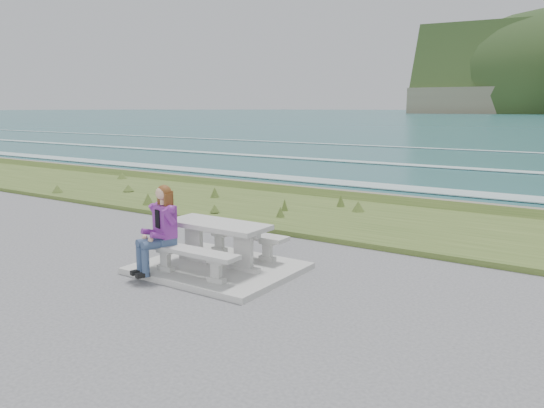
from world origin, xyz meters
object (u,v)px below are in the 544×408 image
object	(u,v)px
seated_woman	(157,241)
picnic_table	(218,232)
bench_seaward	(243,237)
bench_landward	(190,255)

from	to	relation	value
seated_woman	picnic_table	bearing A→B (deg)	72.14
bench_seaward	picnic_table	bearing A→B (deg)	-90.00
picnic_table	bench_seaward	world-z (taller)	picnic_table
bench_landward	seated_woman	world-z (taller)	seated_woman
bench_landward	seated_woman	bearing A→B (deg)	-167.63
bench_seaward	seated_woman	world-z (taller)	seated_woman
picnic_table	seated_woman	size ratio (longest dim) A/B	1.26
picnic_table	bench_seaward	bearing A→B (deg)	90.00
picnic_table	bench_seaward	distance (m)	0.74
picnic_table	bench_landward	bearing A→B (deg)	-90.00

